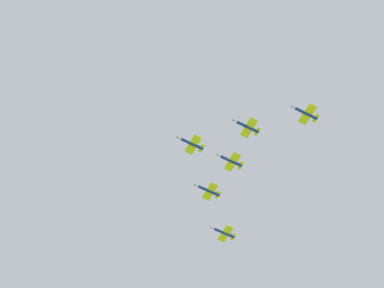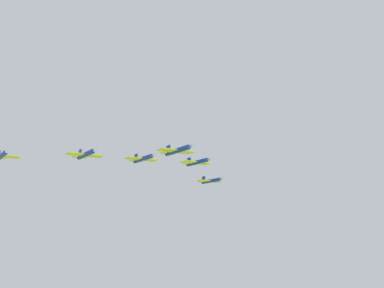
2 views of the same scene
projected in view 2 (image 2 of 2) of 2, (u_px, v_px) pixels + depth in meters
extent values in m
cylinder|color=navy|center=(177.00, 151.00, 89.86)|extent=(6.93, 6.89, 1.06)
cone|color=#9EA3AD|center=(191.00, 146.00, 85.48)|extent=(2.09, 2.08, 1.01)
cube|color=yellow|center=(176.00, 151.00, 90.24)|extent=(7.65, 7.67, 0.17)
cube|color=yellow|center=(168.00, 153.00, 92.99)|extent=(3.28, 3.29, 0.17)
cube|color=navy|center=(168.00, 149.00, 93.11)|extent=(1.21, 1.20, 1.74)
cylinder|color=navy|center=(197.00, 162.00, 109.70)|extent=(6.93, 6.89, 1.06)
cone|color=#9EA3AD|center=(209.00, 159.00, 105.32)|extent=(2.09, 2.08, 1.01)
cube|color=yellow|center=(196.00, 163.00, 110.09)|extent=(7.65, 7.67, 0.17)
cube|color=yellow|center=(189.00, 164.00, 112.84)|extent=(3.28, 3.29, 0.17)
cube|color=navy|center=(189.00, 161.00, 112.95)|extent=(1.21, 1.20, 1.74)
cylinder|color=navy|center=(86.00, 154.00, 94.09)|extent=(6.93, 6.89, 1.06)
cone|color=#9EA3AD|center=(94.00, 151.00, 89.71)|extent=(2.09, 2.08, 1.01)
cube|color=yellow|center=(85.00, 155.00, 94.48)|extent=(7.65, 7.67, 0.17)
cube|color=yellow|center=(80.00, 157.00, 97.22)|extent=(3.28, 3.29, 0.17)
cube|color=navy|center=(80.00, 153.00, 97.34)|extent=(1.21, 1.20, 1.74)
cylinder|color=navy|center=(143.00, 159.00, 103.13)|extent=(6.93, 6.89, 1.06)
cone|color=#9EA3AD|center=(153.00, 155.00, 98.75)|extent=(2.09, 2.08, 1.01)
cube|color=yellow|center=(142.00, 159.00, 103.52)|extent=(7.65, 7.67, 0.17)
cube|color=yellow|center=(136.00, 161.00, 106.27)|extent=(3.28, 3.29, 0.17)
cube|color=navy|center=(136.00, 157.00, 106.38)|extent=(1.21, 1.20, 1.74)
cylinder|color=navy|center=(211.00, 181.00, 128.90)|extent=(6.93, 6.89, 1.06)
cone|color=#9EA3AD|center=(221.00, 179.00, 124.52)|extent=(2.09, 2.08, 1.01)
cube|color=yellow|center=(210.00, 181.00, 129.29)|extent=(7.65, 7.67, 0.17)
cube|color=yellow|center=(204.00, 182.00, 132.03)|extent=(3.28, 3.29, 0.17)
cube|color=navy|center=(204.00, 179.00, 132.15)|extent=(1.21, 1.20, 1.74)
cylinder|color=navy|center=(2.00, 155.00, 98.45)|extent=(6.93, 6.89, 1.06)
cone|color=#9EA3AD|center=(6.00, 152.00, 94.07)|extent=(2.09, 2.08, 1.01)
cube|color=yellow|center=(2.00, 156.00, 98.84)|extent=(7.65, 7.67, 0.17)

